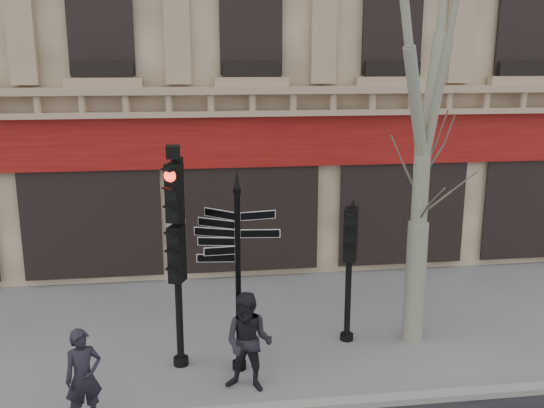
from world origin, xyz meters
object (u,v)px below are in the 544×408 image
at_px(pedestrian_b, 249,342).
at_px(traffic_signal_secondary, 349,249).
at_px(fingerpost, 238,238).
at_px(traffic_signal_main, 176,231).
at_px(pedestrian_a, 83,377).

bearing_deg(pedestrian_b, traffic_signal_secondary, 58.33).
bearing_deg(fingerpost, pedestrian_b, -65.74).
distance_m(traffic_signal_main, pedestrian_a, 2.88).
bearing_deg(pedestrian_b, traffic_signal_main, 160.27).
distance_m(fingerpost, traffic_signal_secondary, 2.50).
height_order(traffic_signal_main, pedestrian_b, traffic_signal_main).
relative_size(fingerpost, pedestrian_b, 2.13).
xyz_separation_m(traffic_signal_secondary, pedestrian_a, (-4.79, -2.28, -1.15)).
bearing_deg(fingerpost, traffic_signal_secondary, 37.28).
distance_m(fingerpost, traffic_signal_main, 1.12).
xyz_separation_m(traffic_signal_main, traffic_signal_secondary, (3.34, 0.59, -0.67)).
relative_size(traffic_signal_main, traffic_signal_secondary, 1.48).
height_order(fingerpost, traffic_signal_main, traffic_signal_main).
distance_m(fingerpost, pedestrian_a, 3.36).
relative_size(traffic_signal_main, pedestrian_a, 2.62).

